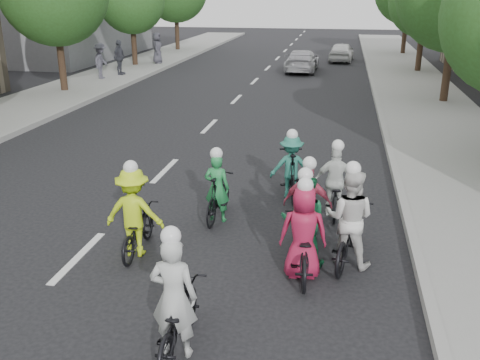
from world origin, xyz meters
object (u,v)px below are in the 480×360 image
(cyclist_8, at_px, (335,189))
(spectator_1, at_px, (119,57))
(cyclist_3, at_px, (308,211))
(spectator_2, at_px, (157,48))
(cyclist_6, at_px, (349,227))
(cyclist_7, at_px, (291,170))
(cyclist_4, at_px, (303,242))
(cyclist_1, at_px, (303,227))
(cyclist_2, at_px, (135,219))
(spectator_0, at_px, (101,61))
(cyclist_0, at_px, (176,312))
(follow_car_lead, at_px, (302,61))
(follow_car_trail, at_px, (341,52))
(cyclist_5, at_px, (218,194))

(cyclist_8, distance_m, spectator_1, 20.79)
(cyclist_3, xyz_separation_m, spectator_2, (-11.05, 23.38, 0.45))
(spectator_1, xyz_separation_m, spectator_2, (0.44, 4.96, 0.01))
(cyclist_6, height_order, cyclist_8, cyclist_6)
(cyclist_7, bearing_deg, cyclist_4, 88.93)
(cyclist_1, height_order, cyclist_2, cyclist_2)
(cyclist_7, bearing_deg, spectator_2, -73.30)
(cyclist_6, height_order, spectator_0, spectator_0)
(cyclist_0, distance_m, cyclist_1, 3.14)
(cyclist_4, xyz_separation_m, cyclist_7, (-0.55, 3.61, 0.03))
(cyclist_2, bearing_deg, cyclist_6, -176.72)
(cyclist_8, distance_m, follow_car_lead, 21.10)
(cyclist_6, bearing_deg, follow_car_trail, -77.66)
(cyclist_3, height_order, spectator_1, spectator_1)
(cyclist_4, xyz_separation_m, spectator_2, (-11.07, 24.68, 0.47))
(cyclist_2, distance_m, spectator_2, 25.74)
(cyclist_3, height_order, follow_car_trail, cyclist_3)
(cyclist_4, xyz_separation_m, follow_car_lead, (-1.89, 23.72, 0.01))
(cyclist_2, distance_m, follow_car_trail, 28.87)
(cyclist_2, distance_m, cyclist_4, 3.07)
(cyclist_1, relative_size, cyclist_5, 1.07)
(cyclist_3, bearing_deg, cyclist_1, 92.46)
(cyclist_8, height_order, spectator_0, spectator_0)
(cyclist_1, relative_size, cyclist_6, 0.91)
(follow_car_trail, relative_size, spectator_2, 1.96)
(cyclist_2, height_order, spectator_0, spectator_0)
(cyclist_7, distance_m, follow_car_trail, 25.30)
(cyclist_6, height_order, follow_car_lead, cyclist_6)
(cyclist_0, height_order, follow_car_trail, cyclist_0)
(cyclist_1, relative_size, cyclist_7, 0.94)
(cyclist_4, height_order, spectator_0, spectator_0)
(cyclist_2, xyz_separation_m, follow_car_trail, (3.39, 28.67, -0.04))
(cyclist_1, bearing_deg, follow_car_lead, -87.37)
(cyclist_1, bearing_deg, cyclist_5, -41.66)
(cyclist_5, relative_size, cyclist_7, 0.88)
(follow_car_lead, height_order, spectator_0, spectator_0)
(cyclist_0, bearing_deg, cyclist_1, -118.34)
(spectator_2, bearing_deg, cyclist_6, -160.69)
(follow_car_trail, bearing_deg, spectator_2, 24.39)
(cyclist_8, xyz_separation_m, follow_car_trail, (-0.14, 26.14, 0.05))
(cyclist_1, height_order, cyclist_5, cyclist_1)
(cyclist_7, relative_size, cyclist_8, 1.13)
(cyclist_0, bearing_deg, follow_car_lead, -89.76)
(spectator_1, bearing_deg, cyclist_4, -145.60)
(cyclist_4, bearing_deg, spectator_1, -65.29)
(cyclist_5, height_order, spectator_1, spectator_1)
(cyclist_4, distance_m, cyclist_5, 2.79)
(follow_car_lead, relative_size, spectator_0, 2.39)
(cyclist_6, xyz_separation_m, spectator_2, (-11.82, 24.10, 0.41))
(cyclist_1, bearing_deg, cyclist_6, -171.19)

